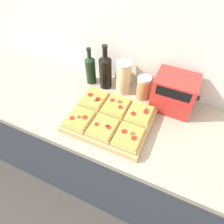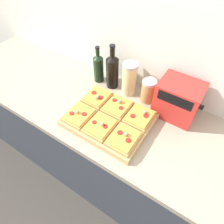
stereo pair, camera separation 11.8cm
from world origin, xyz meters
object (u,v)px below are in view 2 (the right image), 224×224
Objects in this scene: grain_jar_tall at (129,79)px; toaster_oven at (178,100)px; olive_oil_bottle at (98,67)px; grain_jar_short at (148,91)px; cutting_board at (109,120)px; wine_bottle at (112,71)px.

toaster_oven is at bearing -2.00° from grain_jar_tall.
olive_oil_bottle is 1.64× the size of grain_jar_short.
toaster_oven is (0.30, 0.28, 0.10)m from cutting_board.
wine_bottle is 0.47m from toaster_oven.
wine_bottle is at bearing -0.00° from olive_oil_bottle.
grain_jar_tall is 0.86× the size of toaster_oven.
grain_jar_tall is at bearing 178.00° from toaster_oven.
wine_bottle reaches higher than grain_jar_short.
cutting_board is at bearing -45.80° from olive_oil_bottle.
grain_jar_tall is (0.13, -0.00, -0.01)m from wine_bottle.
grain_jar_short is at bearing 176.52° from toaster_oven.
grain_jar_short is (0.39, -0.00, -0.03)m from olive_oil_bottle.
olive_oil_bottle is 0.24m from grain_jar_tall.
grain_jar_tall reaches higher than cutting_board.
wine_bottle is at bearing 119.91° from cutting_board.
wine_bottle reaches higher than cutting_board.
olive_oil_bottle is at bearing 180.00° from grain_jar_tall.
wine_bottle is 1.94× the size of grain_jar_short.
cutting_board is 0.32m from grain_jar_short.
wine_bottle is 0.13m from grain_jar_tall.
wine_bottle is at bearing 178.55° from toaster_oven.
toaster_oven is at bearing -1.16° from olive_oil_bottle.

